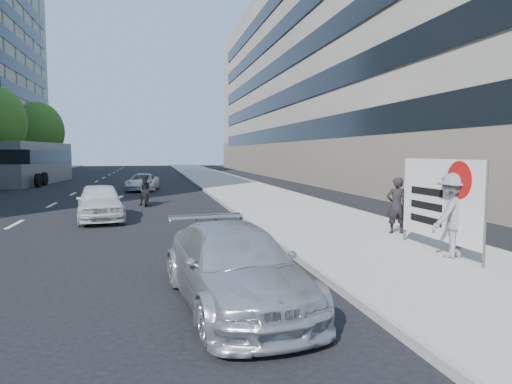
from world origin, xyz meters
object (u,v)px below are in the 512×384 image
object	(u,v)px
parked_sedan	(234,267)
motorcycle	(146,192)
jogger	(453,215)
protest_banner	(440,200)
white_sedan_near	(100,202)
pedestrian_woman	(396,205)
bus	(34,163)
white_sedan_far	(143,182)

from	to	relation	value
parked_sedan	motorcycle	size ratio (longest dim) A/B	2.17
jogger	motorcycle	size ratio (longest dim) A/B	0.93
protest_banner	motorcycle	xyz separation A→B (m)	(-6.88, 12.75, -0.76)
white_sedan_near	parked_sedan	bearing A→B (deg)	-80.73
jogger	motorcycle	bearing A→B (deg)	-80.84
pedestrian_woman	motorcycle	bearing A→B (deg)	-44.25
protest_banner	parked_sedan	world-z (taller)	protest_banner
pedestrian_woman	white_sedan_near	bearing A→B (deg)	-22.27
white_sedan_near	motorcycle	world-z (taller)	motorcycle
pedestrian_woman	motorcycle	distance (m)	12.53
parked_sedan	bus	size ratio (longest dim) A/B	0.36
jogger	bus	xyz separation A→B (m)	(-15.82, 30.81, 0.53)
white_sedan_far	motorcycle	world-z (taller)	motorcycle
white_sedan_near	motorcycle	size ratio (longest dim) A/B	1.96
protest_banner	white_sedan_near	xyz separation A→B (m)	(-8.47, 8.20, -0.72)
protest_banner	white_sedan_far	world-z (taller)	protest_banner
parked_sedan	white_sedan_far	distance (m)	23.61
parked_sedan	bus	world-z (taller)	bus
parked_sedan	white_sedan_far	xyz separation A→B (m)	(-1.93, 23.53, -0.09)
parked_sedan	white_sedan_far	size ratio (longest dim) A/B	1.11
pedestrian_woman	white_sedan_near	distance (m)	10.49
parked_sedan	bus	xyz separation A→B (m)	(-10.54, 32.49, 0.99)
white_sedan_near	motorcycle	xyz separation A→B (m)	(1.59, 4.55, -0.04)
motorcycle	bus	size ratio (longest dim) A/B	0.17
bus	white_sedan_far	bearing A→B (deg)	-40.03
motorcycle	parked_sedan	bearing A→B (deg)	-84.87
motorcycle	white_sedan_near	bearing A→B (deg)	-110.26
parked_sedan	protest_banner	bearing A→B (deg)	16.30
pedestrian_woman	protest_banner	distance (m)	2.58
jogger	pedestrian_woman	distance (m)	3.06
jogger	motorcycle	xyz separation A→B (m)	(-6.88, 13.27, -0.46)
white_sedan_near	white_sedan_far	distance (m)	13.20
white_sedan_near	motorcycle	bearing A→B (deg)	62.93
jogger	white_sedan_far	xyz separation A→B (m)	(-7.21, 21.85, -0.55)
pedestrian_woman	parked_sedan	world-z (taller)	pedestrian_woman
bus	jogger	bearing A→B (deg)	-56.73
jogger	motorcycle	world-z (taller)	jogger
protest_banner	bus	world-z (taller)	bus
protest_banner	white_sedan_far	size ratio (longest dim) A/B	0.77
jogger	white_sedan_near	xyz separation A→B (m)	(-8.47, 8.72, -0.42)
parked_sedan	white_sedan_near	xyz separation A→B (m)	(-3.19, 10.39, 0.04)
white_sedan_far	motorcycle	xyz separation A→B (m)	(0.33, -8.59, 0.08)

